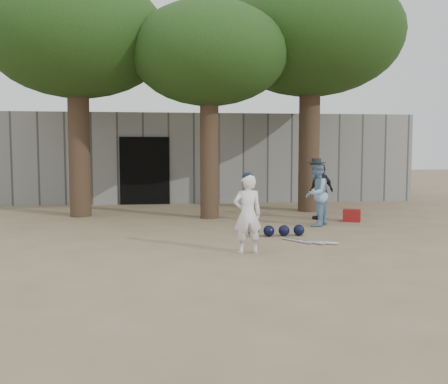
{
  "coord_description": "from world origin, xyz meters",
  "views": [
    {
      "loc": [
        -0.55,
        -8.66,
        1.76
      ],
      "look_at": [
        0.6,
        1.0,
        0.95
      ],
      "focal_mm": 40.0,
      "sensor_mm": 36.0,
      "label": 1
    }
  ],
  "objects": [
    {
      "name": "bat_pile",
      "position": [
        2.15,
        0.49,
        0.03
      ],
      "size": [
        0.92,
        0.74,
        0.06
      ],
      "color": "silver",
      "rests_on": "ground"
    },
    {
      "name": "red_bag",
      "position": [
        4.06,
        3.18,
        0.15
      ],
      "size": [
        0.51,
        0.46,
        0.3
      ],
      "primitive_type": "cube",
      "rotation": [
        0.0,
        0.0,
        -0.42
      ],
      "color": "maroon",
      "rests_on": "ground"
    },
    {
      "name": "tree_row",
      "position": [
        0.74,
        5.02,
        4.69
      ],
      "size": [
        11.4,
        5.8,
        6.69
      ],
      "color": "brown",
      "rests_on": "ground"
    },
    {
      "name": "helmet_row",
      "position": [
        1.72,
        1.3,
        0.12
      ],
      "size": [
        1.19,
        0.25,
        0.23
      ],
      "color": "black",
      "rests_on": "ground"
    },
    {
      "name": "boy_player",
      "position": [
        0.85,
        -0.31,
        0.68
      ],
      "size": [
        0.52,
        0.36,
        1.35
      ],
      "primitive_type": "imported",
      "rotation": [
        0.0,
        0.0,
        3.22
      ],
      "color": "white",
      "rests_on": "ground"
    },
    {
      "name": "ground",
      "position": [
        0.0,
        0.0,
        0.0
      ],
      "size": [
        70.0,
        70.0,
        0.0
      ],
      "primitive_type": "plane",
      "color": "#937C5E",
      "rests_on": "ground"
    },
    {
      "name": "spectator_blue",
      "position": [
        2.94,
        2.56,
        0.76
      ],
      "size": [
        0.89,
        0.93,
        1.51
      ],
      "primitive_type": "imported",
      "rotation": [
        0.0,
        0.0,
        4.09
      ],
      "color": "#7FA3C4",
      "rests_on": "ground"
    },
    {
      "name": "spectator_dark",
      "position": [
        3.42,
        3.65,
        0.72
      ],
      "size": [
        0.9,
        0.73,
        1.44
      ],
      "primitive_type": "imported",
      "rotation": [
        0.0,
        0.0,
        3.68
      ],
      "color": "black",
      "rests_on": "ground"
    },
    {
      "name": "back_building",
      "position": [
        -0.0,
        10.33,
        1.5
      ],
      "size": [
        16.0,
        5.24,
        3.0
      ],
      "color": "gray",
      "rests_on": "ground"
    }
  ]
}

